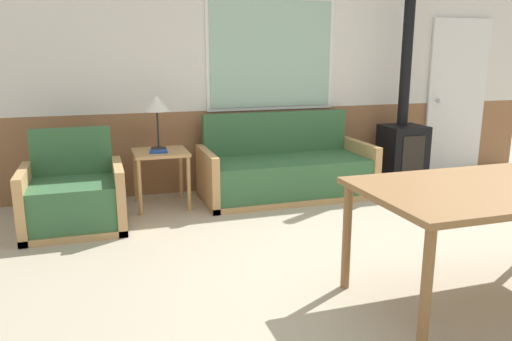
% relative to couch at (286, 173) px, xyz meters
% --- Properties ---
extents(ground_plane, '(16.00, 16.00, 0.00)m').
position_rel_couch_xyz_m(ground_plane, '(0.05, -2.08, -0.27)').
color(ground_plane, '#B2A58C').
extents(wall_back, '(7.20, 0.09, 2.70)m').
position_rel_couch_xyz_m(wall_back, '(0.04, 0.55, 1.09)').
color(wall_back, '#8E603D').
rests_on(wall_back, ground_plane).
extents(couch, '(1.88, 0.83, 0.91)m').
position_rel_couch_xyz_m(couch, '(0.00, 0.00, 0.00)').
color(couch, tan).
rests_on(couch, ground_plane).
extents(armchair, '(0.88, 0.76, 0.89)m').
position_rel_couch_xyz_m(armchair, '(-2.22, -0.39, 0.00)').
color(armchair, tan).
rests_on(armchair, ground_plane).
extents(side_table, '(0.55, 0.55, 0.59)m').
position_rel_couch_xyz_m(side_table, '(-1.37, 0.05, 0.22)').
color(side_table, tan).
rests_on(side_table, ground_plane).
extents(table_lamp, '(0.27, 0.27, 0.56)m').
position_rel_couch_xyz_m(table_lamp, '(-1.37, 0.15, 0.78)').
color(table_lamp, '#262628').
rests_on(table_lamp, side_table).
extents(book_stack, '(0.19, 0.13, 0.02)m').
position_rel_couch_xyz_m(book_stack, '(-1.40, -0.03, 0.33)').
color(book_stack, '#234799').
rests_on(book_stack, side_table).
extents(dining_table, '(1.70, 0.98, 0.77)m').
position_rel_couch_xyz_m(dining_table, '(0.36, -2.65, 0.43)').
color(dining_table, olive).
rests_on(dining_table, ground_plane).
extents(wood_stove, '(0.49, 0.45, 2.33)m').
position_rel_couch_xyz_m(wood_stove, '(1.57, 0.12, 0.31)').
color(wood_stove, black).
rests_on(wood_stove, ground_plane).
extents(entry_door, '(0.89, 0.09, 2.01)m').
position_rel_couch_xyz_m(entry_door, '(2.61, 0.50, 0.73)').
color(entry_door, white).
rests_on(entry_door, ground_plane).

